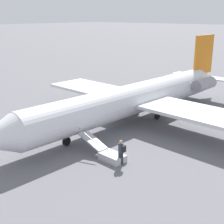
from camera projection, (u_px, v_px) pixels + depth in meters
name	position (u px, v px, depth m)	size (l,w,h in m)	color
ground_plane	(131.00, 122.00, 29.45)	(600.00, 600.00, 0.00)	slate
airplane_main	(139.00, 97.00, 29.46)	(30.59, 22.89, 7.46)	silver
boarding_stairs	(108.00, 154.00, 21.83)	(1.17, 4.06, 1.81)	#B2B2B7
passenger	(121.00, 151.00, 20.84)	(0.36, 0.55, 1.74)	#23232D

